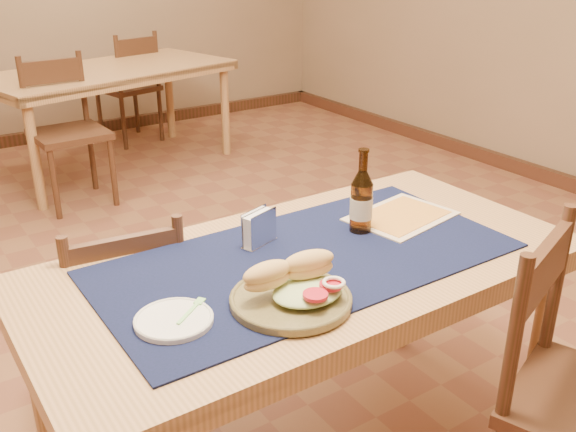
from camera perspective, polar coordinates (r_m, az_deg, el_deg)
room at (r=2.35m, az=-10.07°, el=18.24°), size 6.04×7.04×2.84m
main_table at (r=1.89m, az=1.70°, el=-6.09°), size 1.60×0.80×0.75m
placemat at (r=1.85m, az=1.73°, el=-3.79°), size 1.20×0.60×0.01m
baseboard at (r=2.80m, az=-8.13°, el=-10.36°), size 6.00×7.00×0.10m
back_table at (r=4.91m, az=-15.69°, el=11.61°), size 1.90×1.25×0.75m
chair_main_far at (r=2.21m, az=-14.39°, el=-9.12°), size 0.43×0.43×0.84m
chair_back_near at (r=4.34m, az=-19.08°, el=7.32°), size 0.45×0.45×0.94m
chair_back_far at (r=5.60m, az=-13.86°, el=11.16°), size 0.50×0.50×0.92m
sandwich_plate at (r=1.61m, az=0.54°, el=-6.66°), size 0.31×0.31×0.12m
side_plate at (r=1.57m, az=-10.12°, el=-9.03°), size 0.19×0.19×0.02m
fork at (r=1.59m, az=-8.47°, el=-8.14°), size 0.11×0.09×0.00m
beer_bottle at (r=1.99m, az=6.54°, el=1.30°), size 0.07×0.07×0.27m
napkin_holder at (r=1.91m, az=-2.59°, el=-1.14°), size 0.13×0.08×0.11m
menu_card at (r=2.14m, az=10.03°, el=0.00°), size 0.37×0.30×0.01m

